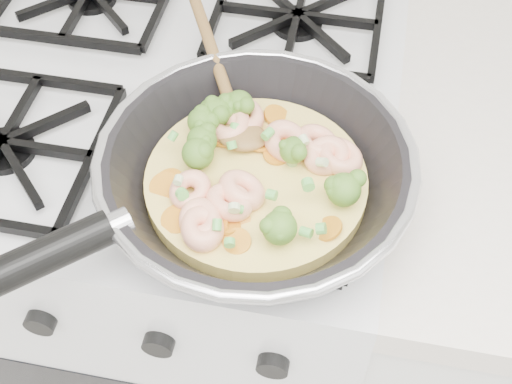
# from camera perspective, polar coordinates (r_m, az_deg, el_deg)

# --- Properties ---
(stove) EXTENTS (0.60, 0.60, 0.92)m
(stove) POSITION_cam_1_polar(r_m,az_deg,el_deg) (1.24, -5.55, -6.21)
(stove) COLOR white
(stove) RESTS_ON ground
(skillet) EXTENTS (0.42, 0.53, 0.10)m
(skillet) POSITION_cam_1_polar(r_m,az_deg,el_deg) (0.71, -0.40, 1.57)
(skillet) COLOR black
(skillet) RESTS_ON stove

